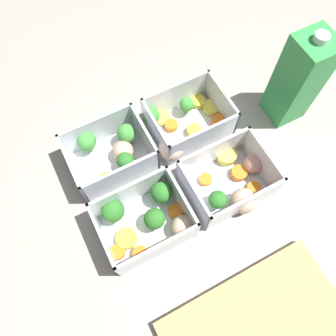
# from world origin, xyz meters

# --- Properties ---
(ground_plane) EXTENTS (4.00, 4.00, 0.00)m
(ground_plane) POSITION_xyz_m (0.00, 0.00, 0.00)
(ground_plane) COLOR gray
(container_near_left) EXTENTS (0.17, 0.13, 0.07)m
(container_near_left) POSITION_xyz_m (-0.07, -0.07, 0.03)
(container_near_left) COLOR silver
(container_near_left) RESTS_ON ground_plane
(container_near_right) EXTENTS (0.15, 0.12, 0.07)m
(container_near_right) POSITION_xyz_m (0.08, -0.08, 0.03)
(container_near_right) COLOR silver
(container_near_right) RESTS_ON ground_plane
(container_far_left) EXTENTS (0.16, 0.15, 0.07)m
(container_far_left) POSITION_xyz_m (-0.09, 0.08, 0.03)
(container_far_left) COLOR silver
(container_far_left) RESTS_ON ground_plane
(container_far_right) EXTENTS (0.16, 0.12, 0.07)m
(container_far_right) POSITION_xyz_m (0.08, 0.07, 0.03)
(container_far_right) COLOR silver
(container_far_right) RESTS_ON ground_plane
(juice_carton) EXTENTS (0.07, 0.07, 0.20)m
(juice_carton) POSITION_xyz_m (-0.27, -0.02, 0.10)
(juice_carton) COLOR green
(juice_carton) RESTS_ON ground_plane
(cutting_board) EXTENTS (0.28, 0.18, 0.02)m
(cutting_board) POSITION_xyz_m (0.00, 0.31, 0.01)
(cutting_board) COLOR tan
(cutting_board) RESTS_ON ground_plane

